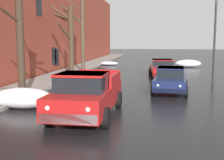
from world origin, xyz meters
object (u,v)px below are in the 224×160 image
Objects in this scene: bare_tree_second_along_sidewalk at (20,32)px; bare_tree_far_down_block at (82,30)px; sedan_darkblue_parked_kerbside_close at (170,79)px; pickup_truck_red_approaching_near_lane at (87,94)px; street_lamp_post at (215,36)px; sedan_red_parked_kerbside_mid at (162,68)px; bare_tree_mid_block at (70,39)px.

bare_tree_far_down_block is (-0.10, 12.35, 0.55)m from bare_tree_second_along_sidewalk.
sedan_darkblue_parked_kerbside_close is (7.24, -8.70, -3.11)m from bare_tree_far_down_block.
bare_tree_second_along_sidewalk is 4.96m from pickup_truck_red_approaching_near_lane.
street_lamp_post is at bearing 56.82° from pickup_truck_red_approaching_near_lane.
bare_tree_far_down_block is 1.93× the size of sedan_darkblue_parked_kerbside_close.
bare_tree_second_along_sidewalk is 8.41m from sedan_darkblue_parked_kerbside_close.
sedan_darkblue_parked_kerbside_close is (7.14, 3.65, -2.56)m from bare_tree_second_along_sidewalk.
street_lamp_post is at bearing 52.97° from sedan_darkblue_parked_kerbside_close.
sedan_red_parked_kerbside_mid is (6.86, 10.77, -2.55)m from bare_tree_second_along_sidewalk.
bare_tree_far_down_block is at bearing 167.22° from sedan_red_parked_kerbside_mid.
sedan_darkblue_parked_kerbside_close is at bearing -34.78° from bare_tree_mid_block.
bare_tree_far_down_block is 1.54× the size of pickup_truck_red_approaching_near_lane.
bare_tree_mid_block reaches higher than pickup_truck_red_approaching_near_lane.
bare_tree_mid_block reaches higher than sedan_red_parked_kerbside_mid.
sedan_red_parked_kerbside_mid is 5.16m from street_lamp_post.
bare_tree_second_along_sidewalk is 12.83m from street_lamp_post.
bare_tree_second_along_sidewalk is at bearing -122.51° from sedan_red_parked_kerbside_mid.
pickup_truck_red_approaching_near_lane is 0.91× the size of street_lamp_post.
bare_tree_second_along_sidewalk is 1.59× the size of sedan_darkblue_parked_kerbside_close.
bare_tree_second_along_sidewalk is 1.22× the size of bare_tree_mid_block.
bare_tree_mid_block is at bearing -90.71° from bare_tree_far_down_block.
bare_tree_far_down_block reaches higher than pickup_truck_red_approaching_near_lane.
bare_tree_second_along_sidewalk reaches higher than street_lamp_post.
bare_tree_mid_block is 0.96× the size of street_lamp_post.
street_lamp_post is (10.23, 7.74, -0.08)m from bare_tree_second_along_sidewalk.
street_lamp_post reaches higher than bare_tree_mid_block.
bare_tree_far_down_block is at bearing 129.75° from sedan_darkblue_parked_kerbside_close.
bare_tree_second_along_sidewalk is at bearing -89.55° from bare_tree_far_down_block.
bare_tree_mid_block is 1.30× the size of sedan_red_parked_kerbside_mid.
bare_tree_mid_block is 0.68× the size of bare_tree_far_down_block.
pickup_truck_red_approaching_near_lane is at bearing -103.73° from sedan_red_parked_kerbside_mid.
bare_tree_mid_block is at bearing 109.18° from pickup_truck_red_approaching_near_lane.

